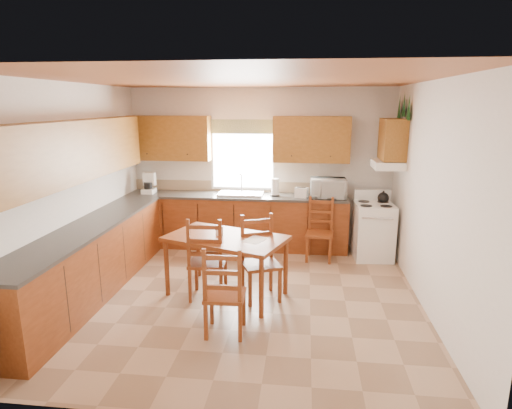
# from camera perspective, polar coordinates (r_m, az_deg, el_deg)

# --- Properties ---
(floor) EXTENTS (4.50, 4.50, 0.00)m
(floor) POSITION_cam_1_polar(r_m,az_deg,el_deg) (5.68, -1.89, -12.04)
(floor) COLOR #9A795B
(floor) RESTS_ON ground
(ceiling) EXTENTS (4.50, 4.50, 0.00)m
(ceiling) POSITION_cam_1_polar(r_m,az_deg,el_deg) (5.14, -2.13, 16.32)
(ceiling) COLOR #99542E
(ceiling) RESTS_ON floor
(wall_left) EXTENTS (4.50, 4.50, 0.00)m
(wall_left) POSITION_cam_1_polar(r_m,az_deg,el_deg) (6.00, -23.78, 1.81)
(wall_left) COLOR silver
(wall_left) RESTS_ON floor
(wall_right) EXTENTS (4.50, 4.50, 0.00)m
(wall_right) POSITION_cam_1_polar(r_m,az_deg,el_deg) (5.39, 22.37, 0.75)
(wall_right) COLOR silver
(wall_right) RESTS_ON floor
(wall_back) EXTENTS (4.50, 4.50, 0.00)m
(wall_back) POSITION_cam_1_polar(r_m,az_deg,el_deg) (7.44, 0.58, 4.96)
(wall_back) COLOR silver
(wall_back) RESTS_ON floor
(wall_front) EXTENTS (4.50, 4.50, 0.00)m
(wall_front) POSITION_cam_1_polar(r_m,az_deg,el_deg) (3.12, -8.21, -7.07)
(wall_front) COLOR silver
(wall_front) RESTS_ON floor
(lower_cab_back) EXTENTS (3.75, 0.60, 0.88)m
(lower_cab_back) POSITION_cam_1_polar(r_m,az_deg,el_deg) (7.39, -2.58, -2.33)
(lower_cab_back) COLOR brown
(lower_cab_back) RESTS_ON floor
(lower_cab_left) EXTENTS (0.60, 3.60, 0.88)m
(lower_cab_left) POSITION_cam_1_polar(r_m,az_deg,el_deg) (5.96, -21.17, -7.11)
(lower_cab_left) COLOR brown
(lower_cab_left) RESTS_ON floor
(counter_back) EXTENTS (3.75, 0.63, 0.04)m
(counter_back) POSITION_cam_1_polar(r_m,az_deg,el_deg) (7.28, -2.62, 1.16)
(counter_back) COLOR #373431
(counter_back) RESTS_ON lower_cab_back
(counter_left) EXTENTS (0.63, 3.60, 0.04)m
(counter_left) POSITION_cam_1_polar(r_m,az_deg,el_deg) (5.83, -21.55, -2.86)
(counter_left) COLOR #373431
(counter_left) RESTS_ON lower_cab_left
(backsplash) EXTENTS (3.75, 0.01, 0.18)m
(backsplash) POSITION_cam_1_polar(r_m,az_deg,el_deg) (7.54, -2.27, 2.44)
(backsplash) COLOR #988162
(backsplash) RESTS_ON counter_back
(upper_cab_back_left) EXTENTS (1.41, 0.33, 0.75)m
(upper_cab_back_left) POSITION_cam_1_polar(r_m,az_deg,el_deg) (7.54, -11.46, 8.68)
(upper_cab_back_left) COLOR brown
(upper_cab_back_left) RESTS_ON wall_back
(upper_cab_back_right) EXTENTS (1.25, 0.33, 0.75)m
(upper_cab_back_right) POSITION_cam_1_polar(r_m,az_deg,el_deg) (7.18, 7.39, 8.61)
(upper_cab_back_right) COLOR brown
(upper_cab_back_right) RESTS_ON wall_back
(upper_cab_left) EXTENTS (0.33, 3.60, 0.75)m
(upper_cab_left) POSITION_cam_1_polar(r_m,az_deg,el_deg) (5.72, -23.56, 6.45)
(upper_cab_left) COLOR brown
(upper_cab_left) RESTS_ON wall_left
(upper_cab_stove) EXTENTS (0.33, 0.62, 0.62)m
(upper_cab_stove) POSITION_cam_1_polar(r_m,az_deg,el_deg) (6.87, 17.75, 8.26)
(upper_cab_stove) COLOR brown
(upper_cab_stove) RESTS_ON wall_right
(range_hood) EXTENTS (0.44, 0.62, 0.12)m
(range_hood) POSITION_cam_1_polar(r_m,az_deg,el_deg) (6.90, 17.12, 5.15)
(range_hood) COLOR white
(range_hood) RESTS_ON wall_right
(window_frame) EXTENTS (1.13, 0.02, 1.18)m
(window_frame) POSITION_cam_1_polar(r_m,az_deg,el_deg) (7.42, -1.76, 6.50)
(window_frame) COLOR white
(window_frame) RESTS_ON wall_back
(window_pane) EXTENTS (1.05, 0.01, 1.10)m
(window_pane) POSITION_cam_1_polar(r_m,az_deg,el_deg) (7.42, -1.77, 6.49)
(window_pane) COLOR white
(window_pane) RESTS_ON wall_back
(window_valance) EXTENTS (1.19, 0.01, 0.24)m
(window_valance) POSITION_cam_1_polar(r_m,az_deg,el_deg) (7.35, -1.82, 10.34)
(window_valance) COLOR #405C2C
(window_valance) RESTS_ON wall_back
(sink_basin) EXTENTS (0.75, 0.45, 0.04)m
(sink_basin) POSITION_cam_1_polar(r_m,az_deg,el_deg) (7.26, -2.03, 1.46)
(sink_basin) COLOR silver
(sink_basin) RESTS_ON counter_back
(pine_decal_a) EXTENTS (0.22, 0.22, 0.36)m
(pine_decal_a) POSITION_cam_1_polar(r_m,az_deg,el_deg) (6.56, 19.72, 12.12)
(pine_decal_a) COLOR #164019
(pine_decal_a) RESTS_ON wall_right
(pine_decal_b) EXTENTS (0.22, 0.22, 0.36)m
(pine_decal_b) POSITION_cam_1_polar(r_m,az_deg,el_deg) (6.87, 19.15, 12.52)
(pine_decal_b) COLOR #164019
(pine_decal_b) RESTS_ON wall_right
(pine_decal_c) EXTENTS (0.22, 0.22, 0.36)m
(pine_decal_c) POSITION_cam_1_polar(r_m,az_deg,el_deg) (7.19, 18.58, 12.24)
(pine_decal_c) COLOR #164019
(pine_decal_c) RESTS_ON wall_right
(stove) EXTENTS (0.63, 0.64, 0.87)m
(stove) POSITION_cam_1_polar(r_m,az_deg,el_deg) (7.08, 15.33, -3.52)
(stove) COLOR white
(stove) RESTS_ON floor
(coffeemaker) EXTENTS (0.19, 0.23, 0.32)m
(coffeemaker) POSITION_cam_1_polar(r_m,az_deg,el_deg) (7.59, -14.14, 2.66)
(coffeemaker) COLOR white
(coffeemaker) RESTS_ON counter_back
(paper_towel) EXTENTS (0.15, 0.15, 0.29)m
(paper_towel) POSITION_cam_1_polar(r_m,az_deg,el_deg) (7.16, 2.54, 2.31)
(paper_towel) COLOR white
(paper_towel) RESTS_ON counter_back
(toaster) EXTENTS (0.23, 0.17, 0.16)m
(toaster) POSITION_cam_1_polar(r_m,az_deg,el_deg) (7.07, 6.08, 1.59)
(toaster) COLOR white
(toaster) RESTS_ON counter_back
(microwave) EXTENTS (0.54, 0.40, 0.32)m
(microwave) POSITION_cam_1_polar(r_m,az_deg,el_deg) (7.12, 9.58, 2.18)
(microwave) COLOR white
(microwave) RESTS_ON counter_back
(dining_table) EXTENTS (1.67, 1.29, 0.79)m
(dining_table) POSITION_cam_1_polar(r_m,az_deg,el_deg) (5.57, -3.97, -8.16)
(dining_table) COLOR brown
(dining_table) RESTS_ON floor
(chair_near_left) EXTENTS (0.46, 0.44, 1.07)m
(chair_near_left) POSITION_cam_1_polar(r_m,az_deg,el_deg) (5.48, -6.45, -7.01)
(chair_near_left) COLOR brown
(chair_near_left) RESTS_ON floor
(chair_near_right) EXTENTS (0.43, 0.41, 1.00)m
(chair_near_right) POSITION_cam_1_polar(r_m,az_deg,el_deg) (4.65, -4.16, -11.23)
(chair_near_right) COLOR brown
(chair_near_right) RESTS_ON floor
(chair_far_left) EXTENTS (0.57, 0.56, 1.06)m
(chair_far_left) POSITION_cam_1_polar(r_m,az_deg,el_deg) (5.40, 0.65, -7.30)
(chair_far_left) COLOR brown
(chair_far_left) RESTS_ON floor
(chair_far_right) EXTENTS (0.45, 0.43, 0.98)m
(chair_far_right) POSITION_cam_1_polar(r_m,az_deg,el_deg) (6.81, 8.49, -3.38)
(chair_far_right) COLOR brown
(chair_far_right) RESTS_ON floor
(table_paper) EXTENTS (0.32, 0.36, 0.00)m
(table_paper) POSITION_cam_1_polar(r_m,az_deg,el_deg) (5.30, -0.09, -4.71)
(table_paper) COLOR white
(table_paper) RESTS_ON dining_table
(table_card) EXTENTS (0.09, 0.02, 0.13)m
(table_card) POSITION_cam_1_polar(r_m,az_deg,el_deg) (5.46, -4.91, -3.55)
(table_card) COLOR white
(table_card) RESTS_ON dining_table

